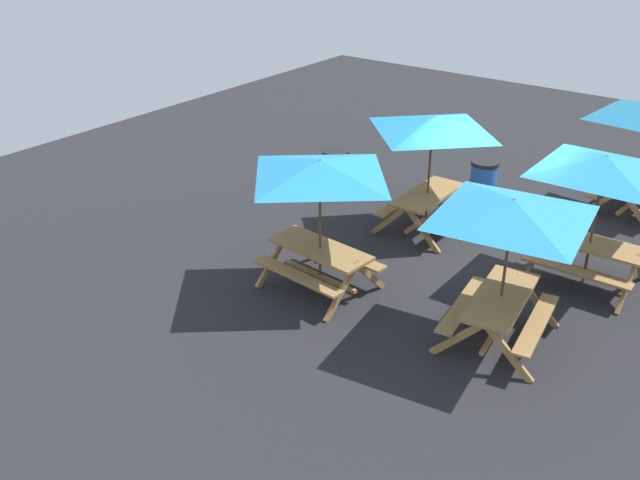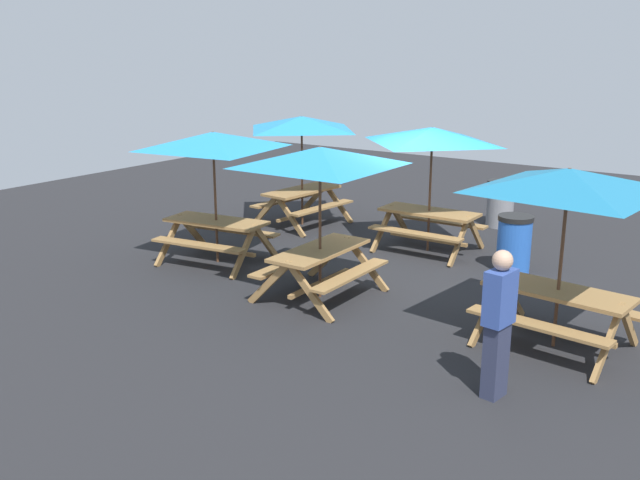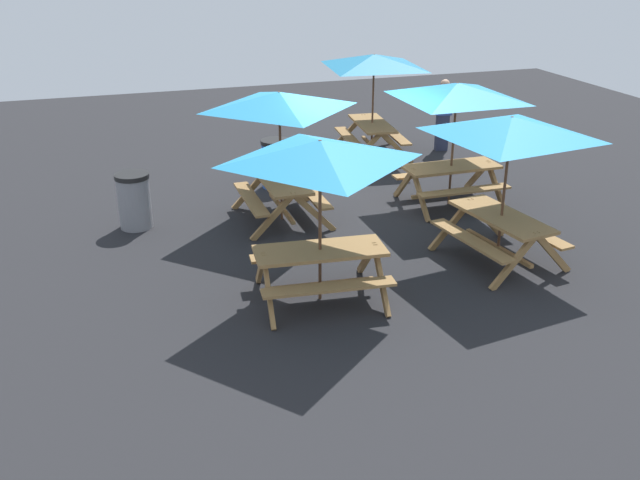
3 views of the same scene
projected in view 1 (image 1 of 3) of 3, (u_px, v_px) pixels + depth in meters
name	position (u px, v px, depth m)	size (l,w,h in m)	color
ground_plane	(492.00, 245.00, 13.52)	(24.00, 24.00, 0.00)	#232326
picnic_table_0	(320.00, 178.00, 11.23)	(2.18, 2.18, 2.34)	olive
picnic_table_1	(603.00, 174.00, 11.40)	(2.83, 2.83, 2.34)	olive
picnic_table_3	(511.00, 220.00, 9.84)	(2.80, 2.80, 2.34)	olive
picnic_table_4	(432.00, 133.00, 13.29)	(2.01, 2.01, 2.34)	olive
trash_bin_blue	(483.00, 183.00, 15.03)	(0.59, 0.59, 0.98)	blue
trash_bin_gray	(335.00, 172.00, 15.62)	(0.59, 0.59, 0.98)	gray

